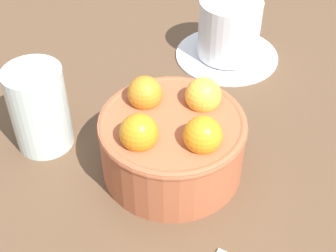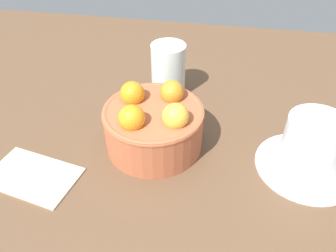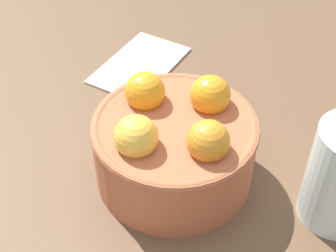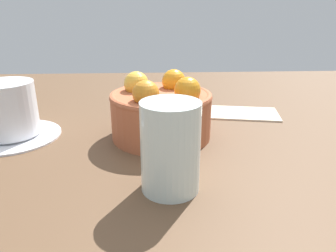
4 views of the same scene
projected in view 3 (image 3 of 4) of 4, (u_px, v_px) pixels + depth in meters
ground_plane at (174, 190)px, 50.83cm from camera, size 130.14×102.46×4.78cm
terracotta_bowl at (174, 144)px, 46.28cm from camera, size 15.51×15.51×9.90cm
folded_napkin at (140, 64)px, 62.54cm from camera, size 14.19×10.15×0.60cm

